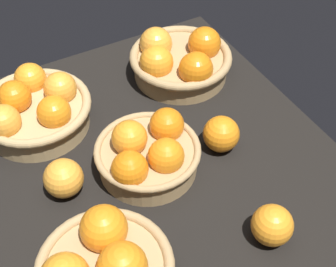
{
  "coord_description": "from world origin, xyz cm",
  "views": [
    {
      "loc": [
        -61.55,
        30.97,
        81.3
      ],
      "look_at": [
        1.93,
        -3.62,
        7.0
      ],
      "focal_mm": 53.15,
      "sensor_mm": 36.0,
      "label": 1
    }
  ],
  "objects_px": {
    "basket_far_left": "(103,267)",
    "loose_orange_back_gap": "(221,134)",
    "basket_near_right": "(180,60)",
    "loose_orange_front_gap": "(64,178)",
    "loose_orange_side_gap": "(272,225)",
    "basket_center": "(148,153)",
    "basket_far_right": "(35,109)"
  },
  "relations": [
    {
      "from": "loose_orange_back_gap",
      "to": "loose_orange_side_gap",
      "type": "relative_size",
      "value": 1.02
    },
    {
      "from": "basket_far_left",
      "to": "loose_orange_back_gap",
      "type": "height_order",
      "value": "basket_far_left"
    },
    {
      "from": "basket_far_left",
      "to": "basket_near_right",
      "type": "height_order",
      "value": "basket_near_right"
    },
    {
      "from": "basket_far_right",
      "to": "basket_center",
      "type": "bearing_deg",
      "value": -145.69
    },
    {
      "from": "basket_center",
      "to": "basket_far_right",
      "type": "relative_size",
      "value": 0.87
    },
    {
      "from": "basket_far_left",
      "to": "basket_near_right",
      "type": "distance_m",
      "value": 0.57
    },
    {
      "from": "loose_orange_front_gap",
      "to": "basket_near_right",
      "type": "bearing_deg",
      "value": -61.22
    },
    {
      "from": "loose_orange_side_gap",
      "to": "basket_near_right",
      "type": "bearing_deg",
      "value": -9.95
    },
    {
      "from": "basket_center",
      "to": "loose_orange_side_gap",
      "type": "distance_m",
      "value": 0.28
    },
    {
      "from": "basket_near_right",
      "to": "loose_orange_back_gap",
      "type": "relative_size",
      "value": 3.2
    },
    {
      "from": "basket_far_right",
      "to": "loose_orange_front_gap",
      "type": "xyz_separation_m",
      "value": [
        -0.2,
        0.01,
        -0.01
      ]
    },
    {
      "from": "basket_far_left",
      "to": "basket_center",
      "type": "xyz_separation_m",
      "value": [
        0.19,
        -0.18,
        0.0
      ]
    },
    {
      "from": "basket_far_left",
      "to": "basket_near_right",
      "type": "xyz_separation_m",
      "value": [
        0.42,
        -0.38,
        0.0
      ]
    },
    {
      "from": "loose_orange_back_gap",
      "to": "basket_center",
      "type": "bearing_deg",
      "value": 83.25
    },
    {
      "from": "basket_center",
      "to": "loose_orange_front_gap",
      "type": "bearing_deg",
      "value": 81.34
    },
    {
      "from": "basket_near_right",
      "to": "loose_orange_back_gap",
      "type": "distance_m",
      "value": 0.25
    },
    {
      "from": "basket_near_right",
      "to": "loose_orange_side_gap",
      "type": "height_order",
      "value": "basket_near_right"
    },
    {
      "from": "loose_orange_front_gap",
      "to": "loose_orange_side_gap",
      "type": "height_order",
      "value": "loose_orange_front_gap"
    },
    {
      "from": "loose_orange_back_gap",
      "to": "basket_far_left",
      "type": "bearing_deg",
      "value": 116.34
    },
    {
      "from": "basket_near_right",
      "to": "basket_far_left",
      "type": "bearing_deg",
      "value": 137.56
    },
    {
      "from": "loose_orange_front_gap",
      "to": "loose_orange_back_gap",
      "type": "xyz_separation_m",
      "value": [
        -0.04,
        -0.33,
        -0.0
      ]
    },
    {
      "from": "basket_center",
      "to": "loose_orange_back_gap",
      "type": "relative_size",
      "value": 2.76
    },
    {
      "from": "loose_orange_back_gap",
      "to": "loose_orange_side_gap",
      "type": "height_order",
      "value": "loose_orange_back_gap"
    },
    {
      "from": "loose_orange_front_gap",
      "to": "loose_orange_side_gap",
      "type": "xyz_separation_m",
      "value": [
        -0.28,
        -0.29,
        -0.0
      ]
    },
    {
      "from": "basket_far_right",
      "to": "basket_near_right",
      "type": "distance_m",
      "value": 0.36
    },
    {
      "from": "basket_center",
      "to": "loose_orange_front_gap",
      "type": "distance_m",
      "value": 0.17
    },
    {
      "from": "basket_far_left",
      "to": "basket_far_right",
      "type": "bearing_deg",
      "value": -2.95
    },
    {
      "from": "basket_far_left",
      "to": "loose_orange_back_gap",
      "type": "distance_m",
      "value": 0.38
    },
    {
      "from": "loose_orange_back_gap",
      "to": "loose_orange_side_gap",
      "type": "xyz_separation_m",
      "value": [
        -0.23,
        0.04,
        -0.0
      ]
    },
    {
      "from": "basket_far_left",
      "to": "basket_far_right",
      "type": "distance_m",
      "value": 0.42
    },
    {
      "from": "basket_center",
      "to": "loose_orange_back_gap",
      "type": "height_order",
      "value": "basket_center"
    },
    {
      "from": "basket_far_right",
      "to": "basket_near_right",
      "type": "height_order",
      "value": "same"
    }
  ]
}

